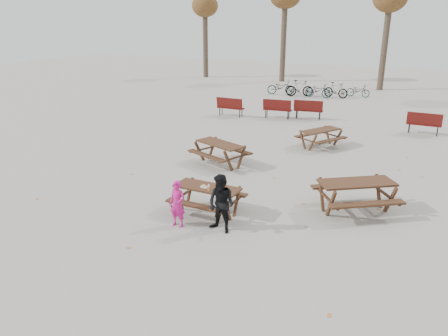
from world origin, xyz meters
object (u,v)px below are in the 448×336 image
at_px(main_picnic_table, 207,193).
at_px(child, 177,204).
at_px(soda_bottle, 209,188).
at_px(picnic_table_north, 220,154).
at_px(adult, 221,204).
at_px(picnic_table_east, 356,197).
at_px(food_tray, 204,187).
at_px(picnic_table_far, 320,138).

height_order(main_picnic_table, child, child).
height_order(soda_bottle, picnic_table_north, soda_bottle).
height_order(adult, picnic_table_east, adult).
bearing_deg(adult, picnic_table_north, 126.22).
height_order(food_tray, picnic_table_north, picnic_table_north).
relative_size(food_tray, adult, 0.12).
height_order(picnic_table_east, picnic_table_north, picnic_table_east).
height_order(child, adult, adult).
bearing_deg(food_tray, child, -104.92).
bearing_deg(food_tray, picnic_table_north, 111.61).
bearing_deg(picnic_table_north, soda_bottle, -45.81).
bearing_deg(soda_bottle, adult, -41.44).
relative_size(food_tray, child, 0.15).
height_order(soda_bottle, child, child).
relative_size(main_picnic_table, child, 1.46).
xyz_separation_m(main_picnic_table, child, (-0.30, -1.05, 0.03)).
relative_size(food_tray, soda_bottle, 1.06).
bearing_deg(main_picnic_table, picnic_table_north, 112.70).
distance_m(food_tray, picnic_table_east, 4.19).
bearing_deg(food_tray, picnic_table_far, 82.01).
height_order(main_picnic_table, picnic_table_far, main_picnic_table).
bearing_deg(soda_bottle, picnic_table_north, 113.57).
relative_size(child, picnic_table_north, 0.65).
relative_size(main_picnic_table, picnic_table_north, 0.95).
height_order(adult, picnic_table_far, adult).
height_order(food_tray, adult, adult).
distance_m(food_tray, picnic_table_far, 7.93).
relative_size(soda_bottle, adult, 0.11).
xyz_separation_m(child, picnic_table_east, (3.90, 2.99, -0.18)).
relative_size(soda_bottle, picnic_table_east, 0.08).
xyz_separation_m(main_picnic_table, picnic_table_north, (-1.61, 3.85, -0.18)).
bearing_deg(picnic_table_far, picnic_table_east, -126.89).
relative_size(child, picnic_table_far, 0.71).
height_order(main_picnic_table, adult, adult).
distance_m(soda_bottle, child, 0.98).
bearing_deg(picnic_table_far, main_picnic_table, -158.35).
xyz_separation_m(adult, picnic_table_far, (0.21, 8.55, -0.38)).
height_order(soda_bottle, picnic_table_east, soda_bottle).
bearing_deg(soda_bottle, main_picnic_table, 127.81).
relative_size(main_picnic_table, adult, 1.20).
bearing_deg(child, food_tray, 73.41).
distance_m(soda_bottle, picnic_table_north, 4.45).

